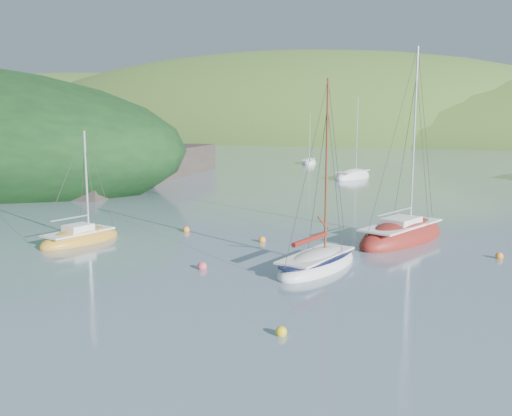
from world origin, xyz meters
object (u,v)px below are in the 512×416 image
at_px(sloop_red, 402,237).
at_px(sailboat_yellow, 80,239).
at_px(daysailer_white, 317,264).
at_px(distant_sloop_c, 309,163).
at_px(distant_sloop_a, 353,177).

bearing_deg(sloop_red, sailboat_yellow, -136.49).
xyz_separation_m(daysailer_white, sailboat_yellow, (-14.72, -0.13, -0.05)).
relative_size(daysailer_white, distant_sloop_c, 1.16).
bearing_deg(daysailer_white, sailboat_yellow, -168.58).
bearing_deg(distant_sloop_a, sailboat_yellow, -85.50).
xyz_separation_m(sailboat_yellow, distant_sloop_c, (-5.72, 59.55, -0.02)).
bearing_deg(sloop_red, distant_sloop_a, 127.45).
bearing_deg(distant_sloop_c, sloop_red, -79.30).
distance_m(sailboat_yellow, distant_sloop_c, 59.83).
distance_m(daysailer_white, sailboat_yellow, 14.72).
xyz_separation_m(daysailer_white, distant_sloop_a, (-8.77, 41.22, -0.04)).
bearing_deg(distant_sloop_a, distant_sloop_c, 135.34).
distance_m(sloop_red, sailboat_yellow, 19.31).
bearing_deg(sailboat_yellow, daysailer_white, 12.04).
bearing_deg(sloop_red, distant_sloop_c, 132.58).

